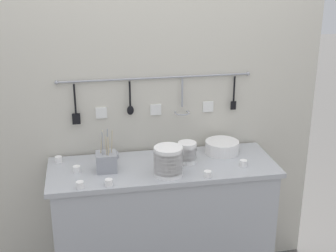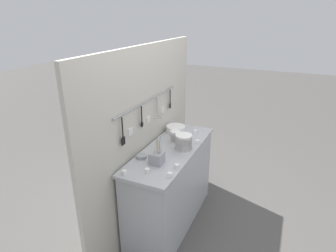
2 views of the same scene
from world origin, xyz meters
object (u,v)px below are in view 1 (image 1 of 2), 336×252
steel_mixing_bowl (111,155)px  cup_back_left (109,182)px  cup_edge_far (243,163)px  cup_beside_plates (80,185)px  cutlery_caddy (106,161)px  bowl_stack_back_corner (187,152)px  bowl_stack_tall_left (168,161)px  plate_stack (222,147)px  cup_by_caddy (77,170)px  cup_front_left (208,174)px  cup_back_right (59,159)px

steel_mixing_bowl → cup_back_left: bearing=-95.4°
cup_edge_far → cup_beside_plates: 0.98m
cutlery_caddy → cup_back_left: size_ratio=6.32×
bowl_stack_back_corner → cup_beside_plates: size_ratio=3.03×
steel_mixing_bowl → cup_beside_plates: 0.43m
bowl_stack_tall_left → cutlery_caddy: cutlery_caddy is taller
bowl_stack_tall_left → cup_back_left: bearing=-168.2°
bowl_stack_tall_left → plate_stack: 0.48m
plate_stack → cup_by_caddy: 0.93m
cup_front_left → cup_back_right: (-0.85, 0.37, 0.00)m
cup_back_right → bowl_stack_tall_left: bearing=-25.3°
cup_by_caddy → cup_back_right: bearing=122.8°
bowl_stack_back_corner → cutlery_caddy: cutlery_caddy is taller
bowl_stack_tall_left → cup_beside_plates: size_ratio=4.00×
bowl_stack_tall_left → cup_beside_plates: (-0.51, -0.07, -0.07)m
plate_stack → cutlery_caddy: (-0.75, -0.13, 0.02)m
cutlery_caddy → cup_back_left: bearing=-90.1°
cup_back_right → bowl_stack_back_corner: bearing=-10.7°
steel_mixing_bowl → cup_back_right: bearing=-177.7°
cup_edge_far → steel_mixing_bowl: bearing=160.5°
steel_mixing_bowl → cup_back_left: size_ratio=2.38×
steel_mixing_bowl → cup_back_right: (-0.32, -0.01, 0.00)m
steel_mixing_bowl → cutlery_caddy: 0.19m
steel_mixing_bowl → cup_by_caddy: size_ratio=2.38×
cup_front_left → cup_back_right: bearing=156.4°
plate_stack → cup_by_caddy: (-0.93, -0.13, -0.02)m
bowl_stack_back_corner → cup_back_right: (-0.78, 0.15, -0.05)m
steel_mixing_bowl → cup_back_left: cup_back_left is taller
cup_by_caddy → cutlery_caddy: bearing=-0.7°
bowl_stack_back_corner → plate_stack: bowl_stack_back_corner is taller
bowl_stack_tall_left → cup_front_left: bowl_stack_tall_left is taller
cup_back_right → cutlery_caddy: bearing=-31.1°
bowl_stack_back_corner → cutlery_caddy: (-0.49, -0.02, -0.01)m
cup_front_left → cup_back_right: size_ratio=1.00×
cutlery_caddy → cup_back_right: bearing=148.9°
plate_stack → cup_beside_plates: 0.97m
cup_back_left → cup_back_right: (-0.28, 0.37, 0.00)m
bowl_stack_tall_left → cup_edge_far: size_ratio=4.00×
plate_stack → cup_front_left: 0.38m
cup_back_left → bowl_stack_tall_left: bearing=11.8°
cup_back_left → cup_front_left: same height
bowl_stack_back_corner → cup_by_caddy: bowl_stack_back_corner is taller
bowl_stack_tall_left → plate_stack: size_ratio=0.80×
bowl_stack_tall_left → cup_back_right: size_ratio=4.00×
cutlery_caddy → cup_front_left: bearing=-19.5°
bowl_stack_back_corner → cup_back_left: bowl_stack_back_corner is taller
cup_edge_far → cup_beside_plates: same height
steel_mixing_bowl → cup_back_left: 0.39m
plate_stack → cutlery_caddy: size_ratio=0.79×
bowl_stack_back_corner → cutlery_caddy: 0.50m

